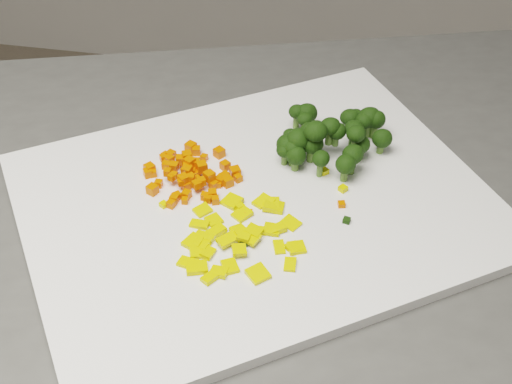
% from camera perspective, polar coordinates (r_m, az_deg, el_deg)
% --- Properties ---
extents(cutting_board, '(0.63, 0.60, 0.01)m').
position_cam_1_polar(cutting_board, '(0.79, 0.00, -0.91)').
color(cutting_board, white).
rests_on(cutting_board, counter_block).
extents(carrot_pile, '(0.11, 0.11, 0.03)m').
position_cam_1_polar(carrot_pile, '(0.81, -5.36, 1.87)').
color(carrot_pile, '#EB4C02').
rests_on(carrot_pile, cutting_board).
extents(pepper_pile, '(0.13, 0.13, 0.02)m').
position_cam_1_polar(pepper_pile, '(0.73, -1.05, -3.47)').
color(pepper_pile, yellow).
rests_on(pepper_pile, cutting_board).
extents(broccoli_pile, '(0.13, 0.13, 0.06)m').
position_cam_1_polar(broccoli_pile, '(0.84, 6.28, 4.79)').
color(broccoli_pile, black).
rests_on(broccoli_pile, cutting_board).
extents(carrot_cube_0, '(0.01, 0.01, 0.01)m').
position_cam_1_polar(carrot_cube_0, '(0.85, -4.80, 3.31)').
color(carrot_cube_0, '#EB4C02').
rests_on(carrot_cube_0, carrot_pile).
extents(carrot_cube_1, '(0.01, 0.01, 0.01)m').
position_cam_1_polar(carrot_cube_1, '(0.82, -6.58, 2.03)').
color(carrot_cube_1, '#EB4C02').
rests_on(carrot_cube_1, carrot_pile).
extents(carrot_cube_2, '(0.01, 0.01, 0.01)m').
position_cam_1_polar(carrot_cube_2, '(0.82, -5.34, 2.39)').
color(carrot_cube_2, '#EB4C02').
rests_on(carrot_cube_2, carrot_pile).
extents(carrot_cube_3, '(0.01, 0.01, 0.01)m').
position_cam_1_polar(carrot_cube_3, '(0.79, -6.33, -0.31)').
color(carrot_cube_3, '#EB4C02').
rests_on(carrot_cube_3, carrot_pile).
extents(carrot_cube_4, '(0.01, 0.01, 0.01)m').
position_cam_1_polar(carrot_cube_4, '(0.84, -7.41, 2.73)').
color(carrot_cube_4, '#EB4C02').
rests_on(carrot_cube_4, carrot_pile).
extents(carrot_cube_5, '(0.01, 0.01, 0.01)m').
position_cam_1_polar(carrot_cube_5, '(0.82, -8.22, 1.49)').
color(carrot_cube_5, '#EB4C02').
rests_on(carrot_cube_5, carrot_pile).
extents(carrot_cube_6, '(0.01, 0.01, 0.01)m').
position_cam_1_polar(carrot_cube_6, '(0.79, -4.39, 0.83)').
color(carrot_cube_6, '#EB4C02').
rests_on(carrot_cube_6, carrot_pile).
extents(carrot_cube_7, '(0.02, 0.02, 0.01)m').
position_cam_1_polar(carrot_cube_7, '(0.80, -3.75, 1.28)').
color(carrot_cube_7, '#EB4C02').
rests_on(carrot_cube_7, carrot_pile).
extents(carrot_cube_8, '(0.02, 0.02, 0.01)m').
position_cam_1_polar(carrot_cube_8, '(0.81, -4.35, 2.02)').
color(carrot_cube_8, '#EB4C02').
rests_on(carrot_cube_8, carrot_pile).
extents(carrot_cube_9, '(0.01, 0.01, 0.01)m').
position_cam_1_polar(carrot_cube_9, '(0.85, -5.24, 3.61)').
color(carrot_cube_9, '#EB4C02').
rests_on(carrot_cube_9, carrot_pile).
extents(carrot_cube_10, '(0.01, 0.01, 0.01)m').
position_cam_1_polar(carrot_cube_10, '(0.82, -4.88, 2.30)').
color(carrot_cube_10, '#EB4C02').
rests_on(carrot_cube_10, carrot_pile).
extents(carrot_cube_11, '(0.01, 0.01, 0.01)m').
position_cam_1_polar(carrot_cube_11, '(0.82, -4.87, 1.47)').
color(carrot_cube_11, '#EB4C02').
rests_on(carrot_cube_11, carrot_pile).
extents(carrot_cube_12, '(0.01, 0.01, 0.01)m').
position_cam_1_polar(carrot_cube_12, '(0.79, -3.50, -0.17)').
color(carrot_cube_12, '#EB4C02').
rests_on(carrot_cube_12, carrot_pile).
extents(carrot_cube_13, '(0.02, 0.02, 0.01)m').
position_cam_1_polar(carrot_cube_13, '(0.80, -2.28, 0.84)').
color(carrot_cube_13, '#EB4C02').
rests_on(carrot_cube_13, carrot_pile).
extents(carrot_cube_14, '(0.01, 0.01, 0.01)m').
position_cam_1_polar(carrot_cube_14, '(0.81, -5.56, 1.69)').
color(carrot_cube_14, '#EB4C02').
rests_on(carrot_cube_14, carrot_pile).
extents(carrot_cube_15, '(0.01, 0.01, 0.01)m').
position_cam_1_polar(carrot_cube_15, '(0.80, -3.42, 0.59)').
color(carrot_cube_15, '#EB4C02').
rests_on(carrot_cube_15, carrot_pile).
extents(carrot_cube_16, '(0.01, 0.01, 0.01)m').
position_cam_1_polar(carrot_cube_16, '(0.81, -2.49, 0.96)').
color(carrot_cube_16, '#EB4C02').
rests_on(carrot_cube_16, carrot_pile).
extents(carrot_cube_17, '(0.01, 0.01, 0.01)m').
position_cam_1_polar(carrot_cube_17, '(0.78, -5.71, -0.69)').
color(carrot_cube_17, '#EB4C02').
rests_on(carrot_cube_17, carrot_pile).
extents(carrot_cube_18, '(0.01, 0.01, 0.01)m').
position_cam_1_polar(carrot_cube_18, '(0.80, -6.76, 1.19)').
color(carrot_cube_18, '#EB4C02').
rests_on(carrot_cube_18, carrot_pile).
extents(carrot_cube_19, '(0.01, 0.01, 0.01)m').
position_cam_1_polar(carrot_cube_19, '(0.81, -1.44, 1.11)').
color(carrot_cube_19, '#EB4C02').
rests_on(carrot_cube_19, carrot_pile).
extents(carrot_cube_20, '(0.01, 0.01, 0.01)m').
position_cam_1_polar(carrot_cube_20, '(0.82, -8.64, 1.51)').
color(carrot_cube_20, '#EB4C02').
rests_on(carrot_cube_20, carrot_pile).
extents(carrot_cube_21, '(0.01, 0.01, 0.01)m').
position_cam_1_polar(carrot_cube_21, '(0.83, -5.83, 2.51)').
color(carrot_cube_21, '#EB4C02').
rests_on(carrot_cube_21, carrot_pile).
extents(carrot_cube_22, '(0.02, 0.02, 0.01)m').
position_cam_1_polar(carrot_cube_22, '(0.80, -5.83, 1.01)').
color(carrot_cube_22, '#EB4C02').
rests_on(carrot_cube_22, carrot_pile).
extents(carrot_cube_23, '(0.01, 0.01, 0.01)m').
position_cam_1_polar(carrot_cube_23, '(0.80, -5.21, 1.14)').
color(carrot_cube_23, '#EB4C02').
rests_on(carrot_cube_23, carrot_pile).
extents(carrot_cube_24, '(0.01, 0.01, 0.01)m').
position_cam_1_polar(carrot_cube_24, '(0.82, -5.23, 1.62)').
color(carrot_cube_24, '#EB4C02').
rests_on(carrot_cube_24, carrot_pile).
extents(carrot_cube_25, '(0.01, 0.01, 0.01)m').
position_cam_1_polar(carrot_cube_25, '(0.85, -4.87, 3.47)').
color(carrot_cube_25, '#EB4C02').
rests_on(carrot_cube_25, carrot_pile).
extents(carrot_cube_26, '(0.01, 0.01, 0.01)m').
position_cam_1_polar(carrot_cube_26, '(0.81, -5.50, 1.93)').
color(carrot_cube_26, '#EB4C02').
rests_on(carrot_cube_26, carrot_pile).
extents(carrot_cube_27, '(0.01, 0.01, 0.01)m').
position_cam_1_polar(carrot_cube_27, '(0.84, -6.94, 2.60)').
color(carrot_cube_27, '#EB4C02').
rests_on(carrot_cube_27, carrot_pile).
extents(carrot_cube_28, '(0.01, 0.01, 0.01)m').
position_cam_1_polar(carrot_cube_28, '(0.79, -4.77, 0.59)').
color(carrot_cube_28, '#EB4C02').
rests_on(carrot_cube_28, carrot_pile).
extents(carrot_cube_29, '(0.01, 0.01, 0.01)m').
position_cam_1_polar(carrot_cube_29, '(0.80, -6.58, 1.33)').
color(carrot_cube_29, '#EB4C02').
rests_on(carrot_cube_29, carrot_pile).
extents(carrot_cube_30, '(0.02, 0.02, 0.01)m').
position_cam_1_polar(carrot_cube_30, '(0.81, -1.68, 1.61)').
color(carrot_cube_30, '#EB4C02').
rests_on(carrot_cube_30, carrot_pile).
extents(carrot_cube_31, '(0.01, 0.01, 0.01)m').
position_cam_1_polar(carrot_cube_31, '(0.83, -7.18, 2.13)').
color(carrot_cube_31, '#EB4C02').
rests_on(carrot_cube_31, carrot_pile).
extents(carrot_cube_32, '(0.01, 0.01, 0.01)m').
position_cam_1_polar(carrot_cube_32, '(0.78, -3.28, -0.65)').
color(carrot_cube_32, '#EB4C02').
rests_on(carrot_cube_32, carrot_pile).
extents(carrot_cube_33, '(0.01, 0.01, 0.01)m').
position_cam_1_polar(carrot_cube_33, '(0.84, -4.17, 2.76)').
color(carrot_cube_33, '#EB4C02').
rests_on(carrot_cube_33, carrot_pile).
extents(carrot_cube_34, '(0.01, 0.01, 0.01)m').
position_cam_1_polar(carrot_cube_34, '(0.79, -6.55, -0.53)').
color(carrot_cube_34, '#EB4C02').
rests_on(carrot_cube_34, carrot_pile).
extents(carrot_cube_35, '(0.01, 0.01, 0.01)m').
position_cam_1_polar(carrot_cube_35, '(0.81, -2.50, 1.33)').
color(carrot_cube_35, '#EB4C02').
rests_on(carrot_cube_35, carrot_pile).
extents(carrot_cube_36, '(0.02, 0.02, 0.01)m').
position_cam_1_polar(carrot_cube_36, '(0.83, -8.51, 1.87)').
color(carrot_cube_36, '#EB4C02').
rests_on(carrot_cube_36, carrot_pile).
extents(carrot_cube_37, '(0.01, 0.01, 0.01)m').
position_cam_1_polar(carrot_cube_37, '(0.79, -5.58, -0.21)').
color(carrot_cube_37, '#EB4C02').
rests_on(carrot_cube_37, carrot_pile).
extents(carrot_cube_38, '(0.01, 0.01, 0.01)m').
position_cam_1_polar(carrot_cube_38, '(0.81, -7.10, 1.58)').
color(carrot_cube_38, '#EB4C02').
rests_on(carrot_cube_38, carrot_pile).
extents(carrot_cube_39, '(0.01, 0.01, 0.01)m').
position_cam_1_polar(carrot_cube_39, '(0.80, -5.22, 1.27)').
color(carrot_cube_39, '#EB4C02').
rests_on(carrot_cube_39, carrot_pile).
extents(carrot_cube_40, '(0.01, 0.01, 0.01)m').
position_cam_1_polar(carrot_cube_40, '(0.81, -7.80, 0.67)').
color(carrot_cube_40, '#EB4C02').
rests_on(carrot_cube_40, carrot_pile).
extents(carrot_cube_41, '(0.01, 0.01, 0.01)m').
position_cam_1_polar(carrot_cube_41, '(0.80, -2.85, 0.94)').
color(carrot_cube_41, '#EB4C02').
rests_on(carrot_cube_41, carrot_pile).
extents(carrot_cube_42, '(0.01, 0.01, 0.01)m').
position_cam_1_polar(carrot_cube_42, '(0.81, -2.76, 0.98)').
color(carrot_cube_42, '#EB4C02').
rests_on(carrot_cube_42, carrot_pile).
extents(carrot_cube_43, '(0.01, 0.01, 0.01)m').
position_cam_1_polar(carrot_cube_43, '(0.82, -5.54, 2.87)').
color(carrot_cube_43, '#EB4C02').
rests_on(carrot_cube_43, carrot_pile).
extents(carrot_cube_44, '(0.01, 0.01, 0.01)m').
position_cam_1_polar(carrot_cube_44, '(0.84, -5.85, 2.57)').
color(carrot_cube_44, '#EB4C02').
rests_on(carrot_cube_44, carrot_pile).
extents(carrot_cube_45, '(0.01, 0.01, 0.01)m').
position_cam_1_polar(carrot_cube_45, '(0.83, -6.05, 2.57)').
color(carrot_cube_45, '#EB4C02').
rests_on(carrot_cube_45, carrot_pile).
extents(carrot_cube_46, '(0.01, 0.01, 0.01)m').
position_cam_1_polar(carrot_cube_46, '(0.78, -6.82, -0.96)').
color(carrot_cube_46, '#EB4C02').
rests_on(carrot_cube_46, carrot_pile).
extents(carrot_cube_47, '(0.01, 0.01, 0.01)m').
position_cam_1_polar(carrot_cube_47, '(0.80, -3.05, 0.60)').
color(carrot_cube_47, '#EB4C02').
rests_on(carrot_cube_47, carrot_pile).
extents(carrot_cube_48, '(0.01, 0.01, 0.01)m').
position_cam_1_polar(carrot_cube_48, '(0.85, -6.82, 2.96)').
color(carrot_cube_48, '#EB4C02').
rests_on(carrot_cube_48, carrot_pile).
extents(carrot_cube_49, '(0.01, 0.01, 0.01)m').
position_cam_1_polar(carrot_cube_49, '(0.80, -6.05, 0.77)').
color(carrot_cube_49, '#EB4C02').
rests_on(carrot_cube_49, carrot_pile).
extents(carrot_cube_50, '(0.02, 0.02, 0.01)m').
position_cam_1_polar(carrot_cube_50, '(0.84, -2.96, 3.17)').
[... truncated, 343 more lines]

